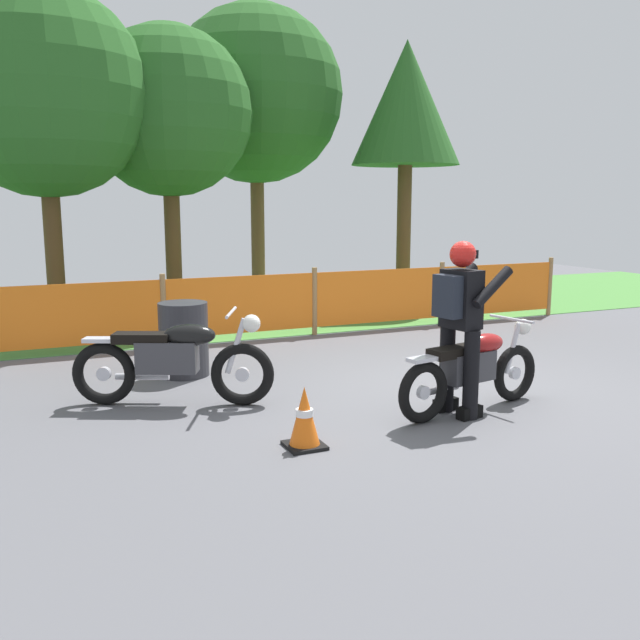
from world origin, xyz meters
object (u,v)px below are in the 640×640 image
at_px(rider_lead, 460,319).
at_px(traffic_cone, 304,418).
at_px(motorcycle_trailing, 174,360).
at_px(spare_drum, 184,339).
at_px(motorcycle_lead, 473,369).

xyz_separation_m(rider_lead, traffic_cone, (-1.71, -0.24, -0.69)).
relative_size(motorcycle_trailing, rider_lead, 1.14).
xyz_separation_m(rider_lead, spare_drum, (-2.09, 2.59, -0.51)).
bearing_deg(spare_drum, traffic_cone, -82.24).
xyz_separation_m(motorcycle_trailing, spare_drum, (0.36, 1.16, -0.03)).
distance_m(rider_lead, traffic_cone, 1.86).
bearing_deg(traffic_cone, rider_lead, 8.00).
height_order(motorcycle_trailing, rider_lead, rider_lead).
relative_size(rider_lead, spare_drum, 1.92).
distance_m(traffic_cone, spare_drum, 2.86).
bearing_deg(motorcycle_trailing, spare_drum, 97.33).
bearing_deg(motorcycle_trailing, motorcycle_lead, -3.08).
height_order(rider_lead, spare_drum, rider_lead).
relative_size(motorcycle_lead, rider_lead, 1.10).
bearing_deg(rider_lead, spare_drum, 117.91).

